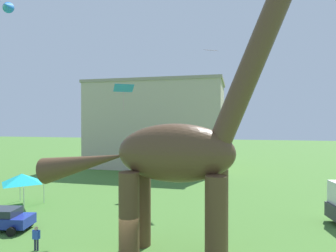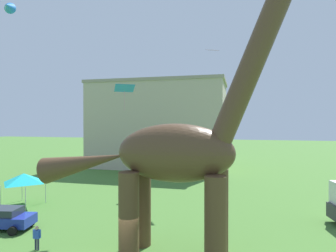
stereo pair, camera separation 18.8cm
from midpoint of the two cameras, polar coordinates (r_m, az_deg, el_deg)
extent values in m
cylinder|color=#513823|center=(18.06, 10.27, -16.26)|extent=(1.16, 1.16, 5.01)
cylinder|color=#513823|center=(15.96, 9.74, -18.57)|extent=(1.16, 1.16, 5.01)
cylinder|color=#513823|center=(18.97, -4.92, -15.42)|extent=(1.16, 1.16, 5.01)
cylinder|color=#513823|center=(16.98, -7.45, -17.37)|extent=(1.16, 1.16, 5.01)
ellipsoid|color=#513823|center=(16.60, 1.72, -5.34)|extent=(6.86, 2.95, 3.38)
cylinder|color=#513823|center=(16.58, 17.37, 13.42)|extent=(4.93, 1.27, 9.77)
cone|color=#513823|center=(18.77, -15.85, -7.04)|extent=(6.03, 1.69, 2.86)
cube|color=navy|center=(25.02, -29.61, -15.88)|extent=(4.43, 2.44, 0.72)
cube|color=#232B35|center=(24.85, -29.62, -14.51)|extent=(2.49, 1.91, 0.52)
cylinder|color=black|center=(24.78, -25.40, -16.89)|extent=(0.65, 0.32, 0.62)
cylinder|color=black|center=(23.50, -28.29, -17.90)|extent=(0.65, 0.32, 0.62)
cylinder|color=#6B6056|center=(28.98, -8.85, -14.28)|extent=(0.09, 0.09, 0.56)
cylinder|color=#6B6056|center=(28.93, -8.59, -14.31)|extent=(0.09, 0.09, 0.56)
cube|color=blue|center=(28.84, -8.72, -13.38)|extent=(0.30, 0.19, 0.40)
sphere|color=tan|center=(28.77, -8.73, -12.82)|extent=(0.18, 0.18, 0.18)
cylinder|color=blue|center=(28.90, -9.05, -13.31)|extent=(0.07, 0.07, 0.38)
cylinder|color=blue|center=(28.77, -8.39, -13.37)|extent=(0.07, 0.07, 0.38)
cylinder|color=#2D3347|center=(20.53, -24.50, -20.52)|extent=(0.12, 0.12, 0.73)
cylinder|color=#2D3347|center=(20.42, -24.08, -20.63)|extent=(0.12, 0.12, 0.73)
cube|color=blue|center=(20.26, -24.30, -18.94)|extent=(0.39, 0.24, 0.51)
sphere|color=tan|center=(20.14, -24.31, -17.94)|extent=(0.23, 0.23, 0.23)
cylinder|color=blue|center=(20.38, -24.83, -18.74)|extent=(0.10, 0.10, 0.49)
cylinder|color=blue|center=(20.12, -23.77, -19.00)|extent=(0.10, 0.10, 0.49)
cylinder|color=#B2B2B7|center=(30.96, -22.93, -11.89)|extent=(0.06, 0.06, 2.10)
cylinder|color=#B2B2B7|center=(28.90, -26.23, -12.82)|extent=(0.06, 0.06, 2.10)
cylinder|color=#B2B2B7|center=(32.62, -26.81, -11.27)|extent=(0.06, 0.06, 2.10)
cylinder|color=#B2B2B7|center=(30.67, -30.17, -12.05)|extent=(0.06, 0.06, 2.10)
pyramid|color=#19B2B7|center=(30.46, -26.55, -9.24)|extent=(3.15, 3.15, 0.90)
cube|color=black|center=(32.92, 8.96, 14.65)|extent=(1.67, 1.49, 0.33)
cone|color=#287AE5|center=(28.85, -28.91, 20.04)|extent=(1.18, 1.11, 0.93)
cube|color=#287AE5|center=(23.36, -8.38, 7.44)|extent=(1.88, 1.71, 0.50)
cylinder|color=pink|center=(23.26, -8.37, 4.98)|extent=(0.01, 0.01, 1.55)
cube|color=black|center=(42.11, -6.86, -3.70)|extent=(0.89, 1.16, 0.31)
cylinder|color=orange|center=(42.17, -6.86, -4.64)|extent=(0.01, 0.01, 1.06)
cube|color=#B7A893|center=(51.27, -1.64, 0.07)|extent=(22.90, 12.34, 14.40)
cube|color=gray|center=(51.72, -1.64, 8.35)|extent=(23.36, 12.59, 0.50)
camera|label=1|loc=(0.09, -89.69, 0.00)|focal=30.74mm
camera|label=2|loc=(0.09, 90.31, 0.00)|focal=30.74mm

